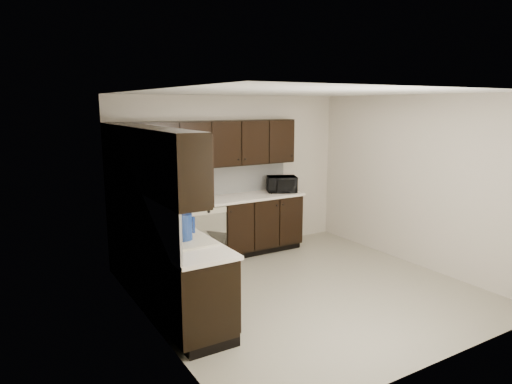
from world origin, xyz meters
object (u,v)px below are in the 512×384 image
at_px(microwave, 282,184).
at_px(toaster_oven, 142,202).
at_px(storage_bin, 141,208).
at_px(blue_pitcher, 183,228).
at_px(sink, 181,245).

relative_size(microwave, toaster_oven, 1.53).
xyz_separation_m(storage_bin, blue_pitcher, (0.00, -1.43, 0.07)).
bearing_deg(microwave, storage_bin, -149.01).
bearing_deg(toaster_oven, microwave, -18.34).
bearing_deg(blue_pitcher, microwave, 47.99).
bearing_deg(sink, storage_bin, 90.27).
distance_m(microwave, toaster_oven, 2.34).
relative_size(storage_bin, blue_pitcher, 1.42).
bearing_deg(toaster_oven, blue_pitcher, -111.25).
xyz_separation_m(microwave, storage_bin, (-2.44, -0.31, -0.05)).
bearing_deg(microwave, toaster_oven, -156.31).
relative_size(microwave, blue_pitcher, 1.60).
bearing_deg(toaster_oven, storage_bin, -125.66).
distance_m(microwave, storage_bin, 2.46).
height_order(storage_bin, blue_pitcher, blue_pitcher).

